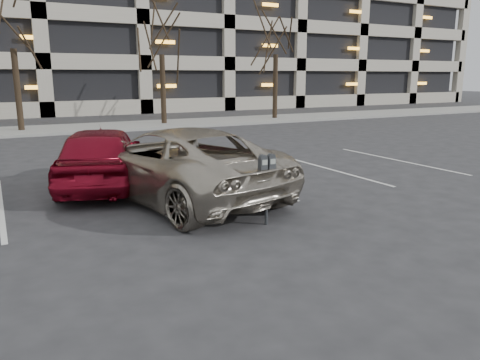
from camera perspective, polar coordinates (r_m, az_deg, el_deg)
ground at (r=9.56m, az=-0.86°, el=-3.24°), size 140.00×140.00×0.00m
sidewalk at (r=24.68m, az=-18.08°, el=6.05°), size 80.00×4.00×0.12m
stall_lines at (r=11.16m, az=-12.71°, el=-1.20°), size 16.90×5.20×0.00m
parking_garage at (r=45.53m, az=-7.22°, el=20.91°), size 52.00×20.00×19.00m
tree_c at (r=25.75m, az=-9.70°, el=19.82°), size 3.60×3.60×8.19m
tree_d at (r=28.78m, az=4.46°, el=19.65°), size 3.75×3.75×8.52m
parking_meter at (r=8.19m, az=3.30°, el=0.96°), size 0.33×0.14×1.25m
suv_silver at (r=10.14m, az=-7.77°, el=2.05°), size 3.74×5.98×1.55m
car_red at (r=11.54m, az=-16.55°, el=2.80°), size 3.05×4.72×1.50m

